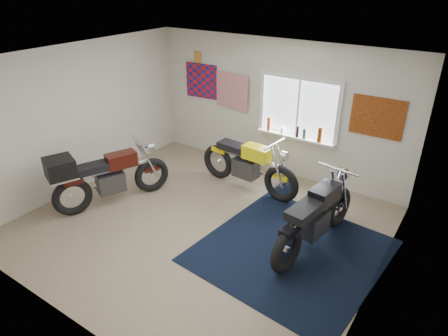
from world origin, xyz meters
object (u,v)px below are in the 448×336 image
Objects in this scene: yellow_triumph at (248,166)px; black_chrome_bike at (315,218)px; navy_rug at (291,251)px; maroon_tourer at (103,177)px.

black_chrome_bike reaches higher than yellow_triumph.
navy_rug is 1.24× the size of maroon_tourer.
yellow_triumph reaches higher than maroon_tourer.
maroon_tourer reaches higher than navy_rug.
yellow_triumph is 2.65m from maroon_tourer.
navy_rug is at bearing 155.01° from black_chrome_bike.
navy_rug is 3.47m from maroon_tourer.
navy_rug is at bearing -35.10° from yellow_triumph.
yellow_triumph is 1.00× the size of black_chrome_bike.
yellow_triumph is 2.02m from black_chrome_bike.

